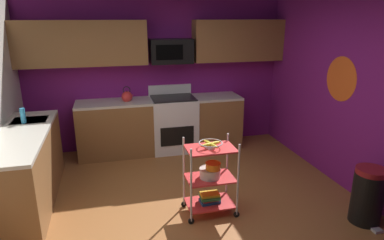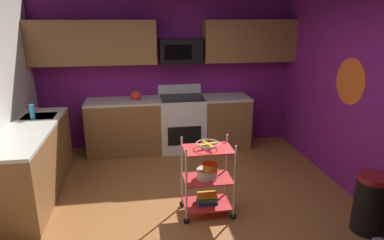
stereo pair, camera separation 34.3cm
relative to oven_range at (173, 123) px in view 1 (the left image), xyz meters
name	(u,v)px [view 1 (the left image)]	position (x,y,z in m)	size (l,w,h in m)	color
floor	(191,216)	(-0.21, -2.10, -0.50)	(4.40, 4.80, 0.04)	#995B2D
wall_back	(157,74)	(-0.21, 0.33, 0.82)	(4.52, 0.06, 2.60)	#751970
wall_right	(366,98)	(2.02, -2.10, 0.82)	(0.06, 4.80, 2.60)	#751970
wall_flower_decal	(341,79)	(1.98, -1.64, 0.97)	(0.60, 0.60, 0.00)	#E5591E
counter_run	(114,140)	(-1.02, -0.55, -0.01)	(3.59, 2.61, 0.92)	brown
oven_range	(173,123)	(0.00, 0.00, 0.00)	(0.76, 0.65, 1.10)	white
upper_cabinets	(155,42)	(-0.26, 0.13, 1.37)	(4.40, 0.33, 0.70)	brown
microwave	(171,51)	(0.00, 0.10, 1.22)	(0.70, 0.39, 0.40)	black
rolling_cart	(210,178)	(0.02, -2.10, -0.03)	(0.62, 0.39, 0.91)	silver
fruit_bowl	(211,144)	(0.02, -2.10, 0.40)	(0.27, 0.27, 0.07)	silver
mixing_bowl_large	(210,173)	(0.02, -2.10, 0.04)	(0.25, 0.25, 0.11)	silver
mixing_bowl_small	(213,166)	(0.05, -2.13, 0.14)	(0.18, 0.18, 0.08)	orange
book_stack	(210,198)	(0.02, -2.10, -0.29)	(0.24, 0.19, 0.12)	#1E4C8C
kettle	(127,96)	(-0.77, 0.00, 0.52)	(0.21, 0.18, 0.26)	red
dish_soap_bottle	(23,116)	(-2.16, -0.89, 0.54)	(0.06, 0.06, 0.20)	#2D8CBF
trash_can	(368,196)	(1.69, -2.72, -0.15)	(0.34, 0.42, 0.66)	black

